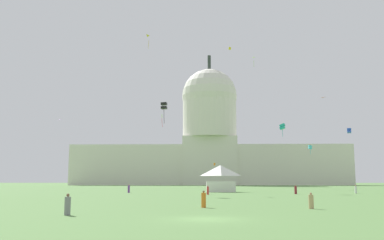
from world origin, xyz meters
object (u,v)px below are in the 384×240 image
at_px(event_tent, 221,178).
at_px(kite_gold_high, 150,37).
at_px(capitol_building, 210,142).
at_px(person_grey_near_tree_west, 68,205).
at_px(person_tan_front_center, 311,202).
at_px(kite_turquoise_low, 282,127).
at_px(kite_pink_mid, 322,99).
at_px(kite_white_mid, 162,118).
at_px(kite_yellow_high, 230,48).
at_px(kite_lime_high, 253,59).
at_px(kite_orange_low, 214,164).
at_px(person_orange_mid_center, 204,200).
at_px(person_purple_back_center, 129,189).
at_px(person_red_deep_crowd, 208,190).
at_px(person_maroon_near_tree_east, 296,190).
at_px(kite_violet_low, 57,122).
at_px(kite_blue_low, 349,131).
at_px(kite_cyan_low, 310,147).
at_px(person_white_aisle_center, 356,190).
at_px(kite_black_low, 164,106).

height_order(event_tent, kite_gold_high, kite_gold_high).
xyz_separation_m(capitol_building, person_grey_near_tree_west, (-11.84, -194.18, -22.24)).
height_order(person_tan_front_center, kite_turquoise_low, kite_turquoise_low).
bearing_deg(kite_pink_mid, kite_white_mid, -134.25).
bearing_deg(person_grey_near_tree_west, person_tan_front_center, 38.86).
height_order(kite_yellow_high, kite_lime_high, kite_yellow_high).
bearing_deg(kite_turquoise_low, kite_gold_high, 92.96).
distance_m(kite_orange_low, kite_gold_high, 87.29).
height_order(person_grey_near_tree_west, kite_orange_low, kite_orange_low).
bearing_deg(kite_turquoise_low, person_orange_mid_center, -176.34).
xyz_separation_m(person_orange_mid_center, kite_lime_high, (15.40, 93.35, 40.88)).
relative_size(person_orange_mid_center, kite_gold_high, 0.53).
bearing_deg(kite_lime_high, person_grey_near_tree_west, -71.46).
relative_size(person_purple_back_center, person_tan_front_center, 1.20).
distance_m(person_red_deep_crowd, kite_lime_high, 71.75).
height_order(person_orange_mid_center, person_maroon_near_tree_east, person_maroon_near_tree_east).
distance_m(person_maroon_near_tree_east, kite_violet_low, 60.82).
bearing_deg(kite_violet_low, person_grey_near_tree_west, -21.91).
bearing_deg(kite_blue_low, kite_white_mid, 176.12).
height_order(person_maroon_near_tree_east, kite_cyan_low, kite_cyan_low).
height_order(person_red_deep_crowd, person_white_aisle_center, person_white_aisle_center).
relative_size(kite_blue_low, kite_gold_high, 0.43).
bearing_deg(kite_black_low, person_orange_mid_center, -160.09).
bearing_deg(person_maroon_near_tree_east, kite_violet_low, 92.50).
bearing_deg(kite_black_low, person_tan_front_center, -146.91).
distance_m(person_white_aisle_center, person_maroon_near_tree_east, 13.55).
bearing_deg(person_red_deep_crowd, person_white_aisle_center, -69.90).
bearing_deg(person_red_deep_crowd, kite_violet_low, 58.74).
bearing_deg(kite_cyan_low, event_tent, 131.65).
distance_m(person_orange_mid_center, kite_yellow_high, 94.14).
relative_size(capitol_building, kite_yellow_high, 182.18).
bearing_deg(kite_lime_high, kite_turquoise_low, -56.64).
height_order(kite_orange_low, kite_white_mid, kite_white_mid).
xyz_separation_m(kite_white_mid, kite_pink_mid, (47.84, -7.28, 4.33)).
height_order(person_orange_mid_center, person_grey_near_tree_west, person_orange_mid_center).
height_order(event_tent, person_orange_mid_center, event_tent).
relative_size(person_tan_front_center, kite_black_low, 0.38).
bearing_deg(person_tan_front_center, kite_turquoise_low, 31.52).
distance_m(person_white_aisle_center, kite_lime_high, 65.07).
relative_size(capitol_building, person_maroon_near_tree_east, 86.37).
xyz_separation_m(person_orange_mid_center, kite_pink_mid, (34.14, 82.84, 25.57)).
distance_m(kite_yellow_high, kite_cyan_low, 37.91).
height_order(person_tan_front_center, kite_orange_low, kite_orange_low).
height_order(person_orange_mid_center, kite_turquoise_low, kite_turquoise_low).
bearing_deg(person_maroon_near_tree_east, person_tan_front_center, -164.42).
xyz_separation_m(person_red_deep_crowd, kite_lime_high, (14.94, 57.05, 40.86)).
bearing_deg(kite_gold_high, kite_blue_low, -78.44).
relative_size(person_grey_near_tree_west, kite_violet_low, 1.09).
relative_size(kite_turquoise_low, kite_black_low, 0.72).
bearing_deg(kite_violet_low, kite_lime_high, 77.64).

